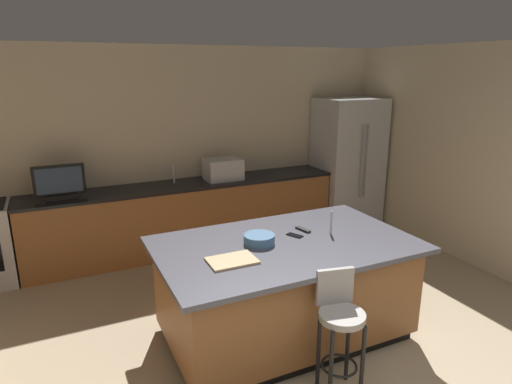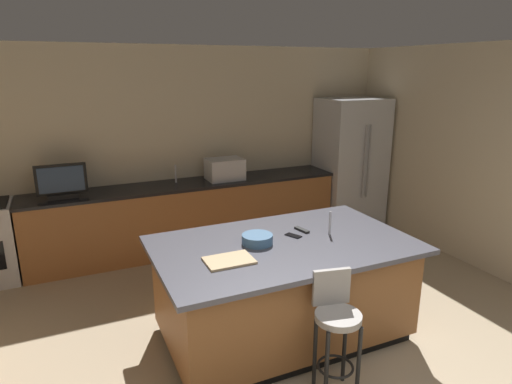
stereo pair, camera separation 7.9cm
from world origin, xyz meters
The scene contains 14 objects.
wall_back centered at (0.00, 4.62, 1.34)m, with size 6.39×0.12×2.67m, color beige.
wall_right centered at (3.00, 2.31, 1.34)m, with size 0.12×5.02×2.67m, color beige.
counter_back centered at (-0.11, 4.24, 0.46)m, with size 4.11×0.62×0.92m.
kitchen_island centered at (0.09, 1.92, 0.47)m, with size 2.25×1.36×0.91m.
refrigerator centered at (2.42, 4.18, 0.97)m, with size 0.93×0.76×1.95m.
microwave centered at (0.40, 4.24, 1.06)m, with size 0.48×0.36×0.28m, color #B7BABF.
tv_monitor centered at (-1.63, 4.19, 1.10)m, with size 0.56×0.16×0.40m.
sink_faucet_back centered at (-0.25, 4.34, 1.04)m, with size 0.02×0.02×0.24m, color #B2B2B7.
sink_faucet_island centered at (0.56, 1.92, 1.02)m, with size 0.02×0.02×0.22m, color #B2B2B7.
bar_stool_center centered at (0.10, 1.11, 0.57)m, with size 0.35×0.36×0.96m.
fruit_bowl centered at (-0.13, 1.99, 0.95)m, with size 0.27×0.27×0.08m, color #3F668C.
cell_phone centered at (0.24, 2.02, 0.92)m, with size 0.07×0.15×0.01m, color black.
tv_remote centered at (0.38, 2.11, 0.92)m, with size 0.04×0.17×0.02m, color black.
cutting_board centered at (-0.48, 1.76, 0.92)m, with size 0.38×0.26×0.02m, color tan.
Camera 1 is at (-1.67, -1.20, 2.39)m, focal length 30.89 mm.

